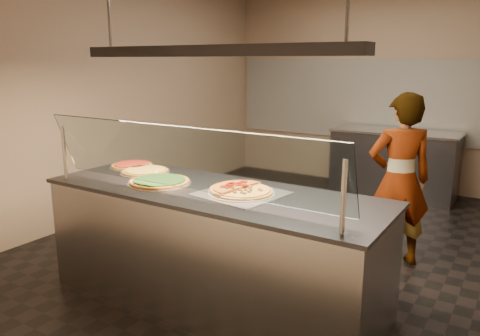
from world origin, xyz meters
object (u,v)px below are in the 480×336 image
Objects in this scene: heat_lamp_housing at (210,51)px; worker at (399,180)px; sneeze_guard at (182,159)px; pizza_spinach at (160,181)px; perforated_tray at (242,193)px; pizza_tomato at (133,165)px; pizza_cheese at (146,171)px; pizza_spatula at (160,173)px; serving_counter at (213,247)px; prep_table at (394,163)px; half_pizza_pepperoni at (229,187)px; half_pizza_sausage at (254,192)px.

worker is at bearing 56.59° from heat_lamp_housing.
sneeze_guard is 4.86× the size of pizza_spinach.
perforated_tray is (0.25, 0.37, -0.29)m from sneeze_guard.
pizza_cheese is at bearing -21.82° from pizza_tomato.
heat_lamp_housing is (0.60, -0.09, 0.99)m from pizza_spatula.
serving_counter is 1.67× the size of worker.
heat_lamp_housing reaches higher than pizza_cheese.
sneeze_guard is 1.44× the size of prep_table.
pizza_spinach is (-0.46, 0.27, -0.28)m from sneeze_guard.
half_pizza_pepperoni reaches higher than serving_counter.
serving_counter is at bearing 0.00° from heat_lamp_housing.
pizza_spinach is 1.83× the size of pizza_spatula.
pizza_spatula is (-0.74, 0.07, -0.01)m from half_pizza_pepperoni.
worker is (0.65, 1.52, -0.15)m from half_pizza_sausage.
pizza_cheese is at bearing 148.75° from pizza_spinach.
half_pizza_sausage reaches higher than pizza_spinach.
pizza_cheese is (-0.81, 0.14, 0.48)m from serving_counter.
half_pizza_pepperoni is at bearing 69.11° from sneeze_guard.
half_pizza_pepperoni reaches higher than pizza_spinach.
perforated_tray is at bearing 55.56° from sneeze_guard.
sneeze_guard reaches higher than pizza_spinach.
sneeze_guard reaches higher than pizza_cheese.
serving_counter is 6.81× the size of pizza_tomato.
serving_counter is 3.89m from prep_table.
half_pizza_pepperoni is 0.21× the size of heat_lamp_housing.
perforated_tray is 1.07m from pizza_cheese.
prep_table is at bearing 84.77° from sneeze_guard.
perforated_tray is 1.35m from pizza_tomato.
worker is at bearing 66.68° from half_pizza_sausage.
sneeze_guard is at bearing -124.44° from perforated_tray.
pizza_spinach is (-0.46, -0.07, 0.48)m from serving_counter.
pizza_tomato is at bearing 170.41° from perforated_tray.
heat_lamp_housing reaches higher than pizza_spinach.
pizza_cheese is (-0.81, 0.48, -0.28)m from sneeze_guard.
half_pizza_sausage is at bearing -8.91° from pizza_tomato.
pizza_cheese is 1.55× the size of pizza_spatula.
perforated_tray reaches higher than prep_table.
pizza_cheese is 0.26× the size of worker.
half_pizza_pepperoni is 0.61m from pizza_spinach.
pizza_spatula is (-0.14, 0.16, 0.01)m from pizza_spinach.
pizza_tomato is (-0.27, 0.11, -0.00)m from pizza_cheese.
half_pizza_sausage is 1.24× the size of pizza_tomato.
pizza_cheese is at bearing -107.80° from prep_table.
pizza_spatula reaches higher than perforated_tray.
heat_lamp_housing is at bearing -174.78° from perforated_tray.
serving_counter is 5.33× the size of pizza_spinach.
sneeze_guard is 8.90× the size of pizza_spatula.
pizza_spatula is at bearing 130.21° from pizza_spinach.
pizza_cheese is 0.19× the size of heat_lamp_housing.
half_pizza_pepperoni is 1.00× the size of half_pizza_sausage.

